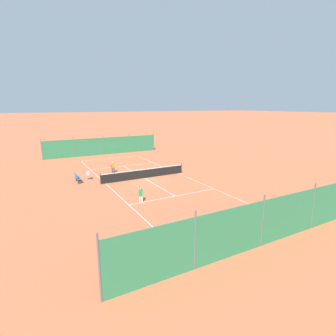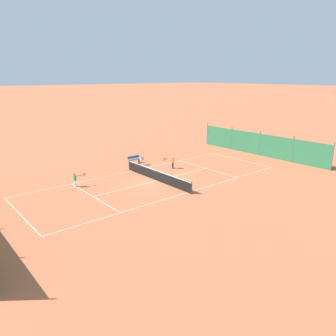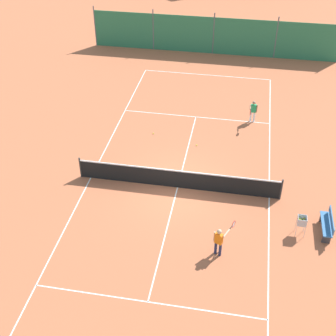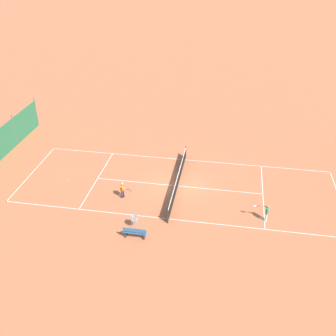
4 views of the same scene
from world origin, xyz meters
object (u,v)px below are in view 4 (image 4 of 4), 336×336
tennis_net (178,180)px  player_near_service (123,189)px  player_near_baseline (266,211)px  tennis_ball_far_corner (80,174)px  tennis_ball_alley_right (224,193)px  ball_hopper (135,219)px  courtside_bench (135,232)px  tennis_ball_alley_left (69,180)px  tennis_ball_near_corner (234,177)px

tennis_net → player_near_service: bearing=-59.4°
player_near_baseline → tennis_ball_far_corner: player_near_baseline is taller
tennis_net → tennis_ball_far_corner: (-0.26, -7.97, -0.47)m
tennis_net → player_near_service: player_near_service is taller
player_near_service → tennis_ball_alley_right: player_near_service is taller
player_near_baseline → player_near_service: player_near_service is taller
ball_hopper → tennis_ball_alley_right: bearing=131.2°
ball_hopper → courtside_bench: (1.04, 0.27, -0.21)m
player_near_baseline → tennis_ball_far_corner: bearing=-103.2°
tennis_ball_alley_right → tennis_net: bearing=-96.7°
player_near_baseline → ball_hopper: bearing=-75.5°
tennis_ball_far_corner → ball_hopper: size_ratio=0.07×
tennis_ball_alley_right → tennis_ball_alley_left: size_ratio=1.00×
tennis_ball_alley_left → courtside_bench: size_ratio=0.04×
tennis_ball_alley_right → courtside_bench: size_ratio=0.04×
tennis_ball_near_corner → tennis_ball_far_corner: bearing=-81.9°
tennis_net → player_near_baseline: (3.11, 6.43, 0.23)m
tennis_ball_far_corner → courtside_bench: courtside_bench is taller
tennis_ball_far_corner → player_near_baseline: bearing=76.8°
player_near_service → tennis_ball_far_corner: bearing=-119.8°
player_near_service → courtside_bench: size_ratio=0.86×
tennis_net → tennis_ball_far_corner: bearing=-91.9°
player_near_baseline → tennis_ball_near_corner: size_ratio=19.00×
tennis_ball_alley_left → courtside_bench: 8.85m
player_near_service → courtside_bench: 4.59m
tennis_ball_near_corner → tennis_ball_far_corner: size_ratio=1.00×
courtside_bench → tennis_ball_far_corner: bearing=-136.9°
tennis_ball_alley_right → courtside_bench: (5.93, -5.31, 0.42)m
tennis_ball_near_corner → tennis_ball_alley_right: (2.41, -0.71, 0.00)m
tennis_net → tennis_ball_alley_left: 8.59m
tennis_net → tennis_ball_far_corner: size_ratio=139.09×
courtside_bench → tennis_net: bearing=164.3°
player_near_service → tennis_ball_alley_right: (-1.77, 7.23, -0.71)m
player_near_baseline → tennis_ball_alley_right: bearing=-132.8°
courtside_bench → ball_hopper: bearing=-165.7°
ball_hopper → courtside_bench: ball_hopper is taller
player_near_baseline → courtside_bench: 8.83m
tennis_ball_far_corner → tennis_ball_alley_left: 1.08m
tennis_ball_alley_right → tennis_ball_far_corner: bearing=-93.4°
player_near_service → ball_hopper: size_ratio=1.44×
tennis_net → tennis_ball_alley_left: size_ratio=139.09×
tennis_ball_alley_left → player_near_baseline: bearing=80.7°
tennis_net → tennis_ball_alley_right: size_ratio=139.09×
ball_hopper → courtside_bench: size_ratio=0.59×
player_near_baseline → tennis_ball_far_corner: 14.80m
tennis_ball_alley_right → ball_hopper: ball_hopper is taller
tennis_ball_far_corner → ball_hopper: bearing=46.8°
tennis_ball_alley_right → player_near_baseline: bearing=47.2°
tennis_ball_near_corner → tennis_ball_far_corner: 12.32m
tennis_ball_near_corner → tennis_ball_alley_left: size_ratio=1.00×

